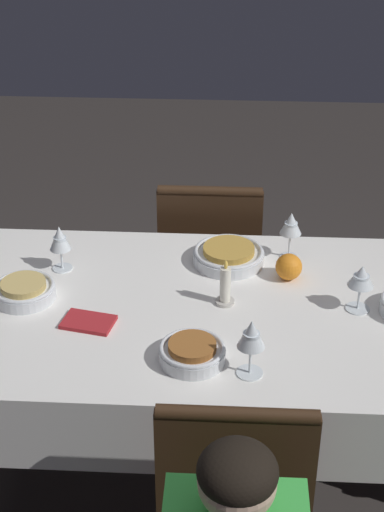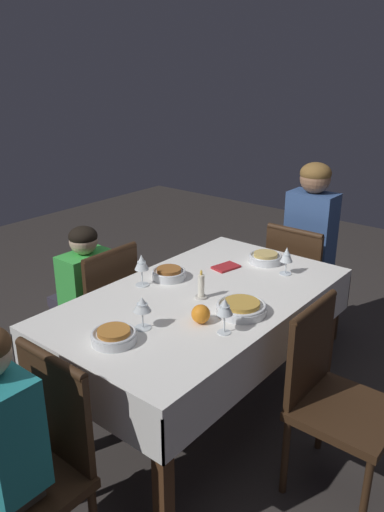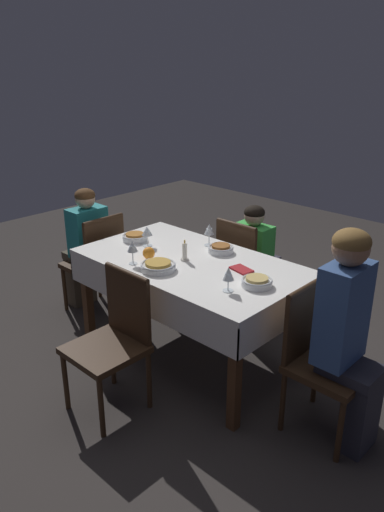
# 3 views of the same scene
# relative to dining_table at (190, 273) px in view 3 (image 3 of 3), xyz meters

# --- Properties ---
(ground_plane) EXTENTS (8.00, 8.00, 0.00)m
(ground_plane) POSITION_rel_dining_table_xyz_m (0.00, 0.00, -0.66)
(ground_plane) COLOR #332D2B
(dining_table) EXTENTS (1.54, 0.89, 0.75)m
(dining_table) POSITION_rel_dining_table_xyz_m (0.00, 0.00, 0.00)
(dining_table) COLOR white
(dining_table) RESTS_ON ground_plane
(chair_east) EXTENTS (0.41, 0.41, 0.87)m
(chair_east) POSITION_rel_dining_table_xyz_m (1.02, -0.02, -0.18)
(chair_east) COLOR #382314
(chair_east) RESTS_ON ground_plane
(chair_west) EXTENTS (0.41, 0.41, 0.87)m
(chair_west) POSITION_rel_dining_table_xyz_m (-1.02, -0.04, -0.18)
(chair_west) COLOR #382314
(chair_west) RESTS_ON ground_plane
(chair_north) EXTENTS (0.41, 0.41, 0.87)m
(chair_north) POSITION_rel_dining_table_xyz_m (-0.07, 0.69, -0.18)
(chair_north) COLOR #382314
(chair_north) RESTS_ON ground_plane
(chair_south) EXTENTS (0.41, 0.41, 0.87)m
(chair_south) POSITION_rel_dining_table_xyz_m (0.03, -0.69, -0.18)
(chair_south) COLOR #382314
(chair_south) RESTS_ON ground_plane
(person_adult_denim) EXTENTS (0.34, 0.30, 1.24)m
(person_adult_denim) POSITION_rel_dining_table_xyz_m (1.17, -0.02, 0.04)
(person_adult_denim) COLOR #282833
(person_adult_denim) RESTS_ON ground_plane
(person_child_teal) EXTENTS (0.33, 0.30, 1.06)m
(person_child_teal) POSITION_rel_dining_table_xyz_m (-1.18, -0.04, -0.08)
(person_child_teal) COLOR #4C4233
(person_child_teal) RESTS_ON ground_plane
(person_child_green) EXTENTS (0.30, 0.33, 0.96)m
(person_child_green) POSITION_rel_dining_table_xyz_m (-0.07, 0.86, -0.14)
(person_child_green) COLOR #383342
(person_child_green) RESTS_ON ground_plane
(bowl_east) EXTENTS (0.19, 0.19, 0.06)m
(bowl_east) POSITION_rel_dining_table_xyz_m (0.56, -0.02, 0.12)
(bowl_east) COLOR silver
(bowl_east) RESTS_ON dining_table
(wine_glass_east) EXTENTS (0.07, 0.07, 0.15)m
(wine_glass_east) POSITION_rel_dining_table_xyz_m (0.49, -0.19, 0.19)
(wine_glass_east) COLOR white
(wine_glass_east) RESTS_ON dining_table
(bowl_west) EXTENTS (0.19, 0.19, 0.06)m
(bowl_west) POSITION_rel_dining_table_xyz_m (-0.57, 0.00, 0.12)
(bowl_west) COLOR silver
(bowl_west) RESTS_ON dining_table
(wine_glass_west) EXTENTS (0.08, 0.08, 0.15)m
(wine_glass_west) POSITION_rel_dining_table_xyz_m (-0.42, -0.01, 0.20)
(wine_glass_west) COLOR white
(wine_glass_west) RESTS_ON dining_table
(bowl_north) EXTENTS (0.18, 0.18, 0.06)m
(bowl_north) POSITION_rel_dining_table_xyz_m (0.05, 0.26, 0.12)
(bowl_north) COLOR silver
(bowl_north) RESTS_ON dining_table
(wine_glass_north) EXTENTS (0.07, 0.07, 0.17)m
(wine_glass_north) POSITION_rel_dining_table_xyz_m (-0.10, 0.30, 0.21)
(wine_glass_north) COLOR white
(wine_glass_north) RESTS_ON dining_table
(bowl_south) EXTENTS (0.23, 0.23, 0.06)m
(bowl_south) POSITION_rel_dining_table_xyz_m (-0.04, -0.26, 0.12)
(bowl_south) COLOR silver
(bowl_south) RESTS_ON dining_table
(wine_glass_south) EXTENTS (0.07, 0.07, 0.16)m
(wine_glass_south) POSITION_rel_dining_table_xyz_m (-0.23, -0.30, 0.21)
(wine_glass_south) COLOR white
(wine_glass_south) RESTS_ON dining_table
(candle_centerpiece) EXTENTS (0.06, 0.06, 0.15)m
(candle_centerpiece) POSITION_rel_dining_table_xyz_m (-0.03, -0.02, 0.14)
(candle_centerpiece) COLOR beige
(candle_centerpiece) RESTS_ON dining_table
(orange_fruit) EXTENTS (0.08, 0.08, 0.08)m
(orange_fruit) POSITION_rel_dining_table_xyz_m (-0.23, -0.17, 0.13)
(orange_fruit) COLOR orange
(orange_fruit) RESTS_ON dining_table
(napkin_red_folded) EXTENTS (0.16, 0.12, 0.01)m
(napkin_red_folded) POSITION_rel_dining_table_xyz_m (0.35, 0.11, 0.09)
(napkin_red_folded) COLOR #AD2328
(napkin_red_folded) RESTS_ON dining_table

